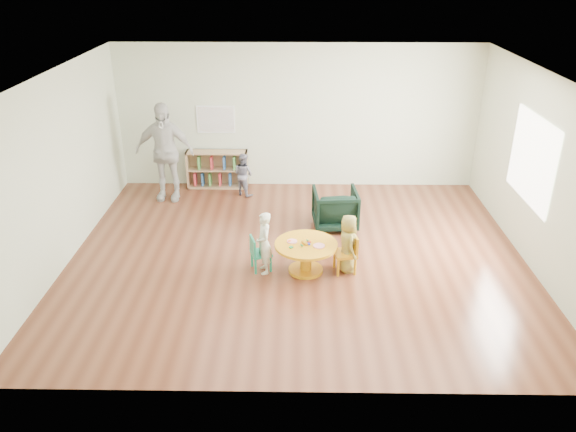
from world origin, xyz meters
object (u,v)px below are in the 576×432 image
Objects in this scene: activity_table at (306,252)px; bookshelf at (217,169)px; toddler at (243,174)px; kid_chair_left at (258,252)px; child_right at (348,243)px; child_left at (264,243)px; kid_chair_right at (348,252)px; armchair at (335,208)px; adult_caretaker at (164,152)px.

activity_table is 0.77× the size of bookshelf.
kid_chair_left is at bearing 135.94° from toddler.
kid_chair_left is 0.60× the size of child_right.
kid_chair_left is 0.57× the size of child_left.
activity_table is 1.72× the size of kid_chair_left.
kid_chair_right is at bearing 1.47° from activity_table.
child_left is at bearing 137.45° from toddler.
armchair is at bearing 129.14° from child_left.
child_right reaches higher than kid_chair_right.
child_left reaches higher than child_right.
kid_chair_left is at bearing 79.04° from child_right.
adult_caretaker reaches higher than armchair.
kid_chair_left is 3.34m from adult_caretaker.
kid_chair_left is 1.32m from child_right.
adult_caretaker reaches higher than activity_table.
bookshelf is 2.89m from armchair.
child_left is 1.13× the size of toddler.
kid_chair_right is (0.62, 0.02, -0.00)m from activity_table.
adult_caretaker reaches higher than kid_chair_right.
bookshelf is 0.71m from toddler.
toddler reaches higher than kid_chair_right.
armchair is at bearing 122.79° from kid_chair_left.
adult_caretaker is (-0.87, -0.62, 0.57)m from bookshelf.
child_right reaches higher than toddler.
armchair is at bearing -38.73° from bookshelf.
toddler is 1.54m from adult_caretaker.
kid_chair_right is (1.32, -0.02, 0.03)m from kid_chair_left.
child_left is at bearing 82.61° from kid_chair_right.
child_left is 2.97m from toddler.
bookshelf is 1.60× the size of armchair.
activity_table is at bearing 148.60° from toddler.
bookshelf is at bearing 26.51° from kid_chair_right.
bookshelf is at bearing -175.69° from child_left.
kid_chair_left is at bearing -51.76° from adult_caretaker.
adult_caretaker is (-3.23, 2.68, 0.62)m from kid_chair_right.
child_left is (0.09, -0.06, 0.19)m from kid_chair_left.
activity_table is 0.63m from child_left.
bookshelf reaches higher than armchair.
child_right is at bearing 158.55° from toddler.
child_left is (-1.23, -0.04, 0.16)m from kid_chair_right.
child_right reaches higher than activity_table.
toddler is at bearing 111.98° from activity_table.
kid_chair_right reaches higher than activity_table.
armchair is 0.40× the size of adult_caretaker.
child_right reaches higher than bookshelf.
armchair is 0.79× the size of child_left.
child_right is (-0.01, 0.02, 0.13)m from kid_chair_right.
armchair is 2.19m from toddler.
armchair is (-0.10, 1.49, 0.02)m from kid_chair_right.
kid_chair_right is 1.49m from armchair.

